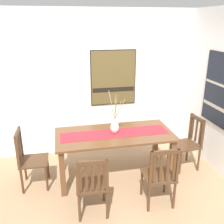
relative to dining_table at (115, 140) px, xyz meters
The scene contains 11 objects.
ground_plane 1.04m from the dining_table, 92.69° to the right, with size 6.40×6.40×0.03m, color #A37F5B.
wall_back 1.27m from the dining_table, 91.98° to the left, with size 6.40×0.12×2.70m, color white.
dining_table is the anchor object (origin of this frame).
table_runner 0.12m from the dining_table, 93.58° to the left, with size 1.72×0.36×0.01m, color #B7232D.
centerpiece_vase 0.24m from the dining_table, 78.55° to the left, with size 0.23×0.24×0.67m.
chair_0 0.98m from the dining_table, 120.05° to the right, with size 0.44×0.44×0.89m.
chair_1 1.33m from the dining_table, ahead, with size 0.45×0.45×0.94m.
chair_2 1.35m from the dining_table, behind, with size 0.43×0.43×0.95m.
chair_3 0.97m from the dining_table, 61.49° to the right, with size 0.44×0.44×0.93m.
painting_on_back_wall 1.30m from the dining_table, 79.11° to the left, with size 0.86×0.05×1.04m.
painting_on_side_wall 1.91m from the dining_table, ahead, with size 0.05×0.97×1.20m.
Camera 1 is at (-0.76, -2.81, 2.47)m, focal length 40.50 mm.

